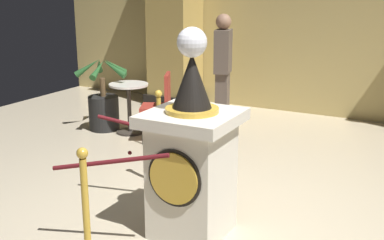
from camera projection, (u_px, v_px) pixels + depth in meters
name	position (u px, v px, depth m)	size (l,w,h in m)	color
ground_plane	(206.00, 224.00, 4.51)	(10.54, 10.54, 0.00)	beige
back_wall	(331.00, 7.00, 7.84)	(10.54, 0.16, 3.55)	tan
pedestal_clock	(192.00, 158.00, 4.17)	(0.75, 0.75, 1.80)	silver
stanchion_near	(159.00, 152.00, 5.29)	(0.24, 0.24, 1.06)	gold
stanchion_far	(88.00, 240.00, 3.47)	(0.24, 0.24, 1.07)	gold
velvet_rope	(129.00, 143.00, 4.27)	(1.21, 1.23, 0.22)	#591419
column_left	(175.00, 10.00, 8.66)	(0.91, 0.91, 3.41)	black
potted_palm_left	(104.00, 105.00, 7.36)	(0.79, 0.77, 1.12)	black
bystander_guest	(223.00, 68.00, 7.33)	(0.30, 0.40, 1.72)	brown
cafe_table	(129.00, 102.00, 7.15)	(0.57, 0.57, 0.74)	#332D28
cafe_chair_red	(161.00, 101.00, 6.75)	(0.53, 0.53, 0.96)	black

